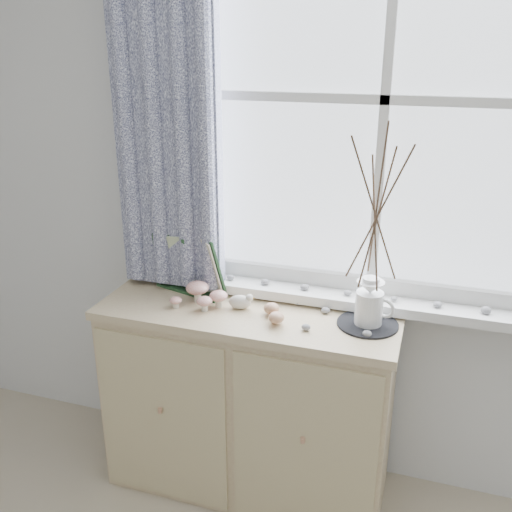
# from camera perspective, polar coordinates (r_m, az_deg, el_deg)

# --- Properties ---
(sideboard) EXTENTS (1.20, 0.45, 0.85)m
(sideboard) POSITION_cam_1_polar(r_m,az_deg,el_deg) (2.48, -0.80, -14.22)
(sideboard) COLOR #CBBD8E
(sideboard) RESTS_ON ground
(botanical_book) EXTENTS (0.39, 0.22, 0.26)m
(botanical_book) POSITION_cam_1_polar(r_m,az_deg,el_deg) (2.38, -6.82, -0.90)
(botanical_book) COLOR #1D3D21
(botanical_book) RESTS_ON sideboard
(toadstool_cluster) EXTENTS (0.22, 0.15, 0.09)m
(toadstool_cluster) POSITION_cam_1_polar(r_m,az_deg,el_deg) (2.30, -5.42, -3.78)
(toadstool_cluster) COLOR beige
(toadstool_cluster) RESTS_ON sideboard
(wooden_eggs) EXTENTS (0.10, 0.12, 0.07)m
(wooden_eggs) POSITION_cam_1_polar(r_m,az_deg,el_deg) (2.18, 1.79, -5.71)
(wooden_eggs) COLOR tan
(wooden_eggs) RESTS_ON sideboard
(songbird_figurine) EXTENTS (0.13, 0.08, 0.06)m
(songbird_figurine) POSITION_cam_1_polar(r_m,az_deg,el_deg) (2.27, -1.60, -4.53)
(songbird_figurine) COLOR silver
(songbird_figurine) RESTS_ON sideboard
(crocheted_doily) EXTENTS (0.23, 0.23, 0.01)m
(crocheted_doily) POSITION_cam_1_polar(r_m,az_deg,el_deg) (2.19, 11.10, -6.69)
(crocheted_doily) COLOR black
(crocheted_doily) RESTS_ON sideboard
(twig_pitcher) EXTENTS (0.34, 0.34, 0.78)m
(twig_pitcher) POSITION_cam_1_polar(r_m,az_deg,el_deg) (2.03, 11.96, 4.48)
(twig_pitcher) COLOR white
(twig_pitcher) RESTS_ON crocheted_doily
(sideboard_pebbles) EXTENTS (0.33, 0.23, 0.02)m
(sideboard_pebbles) POSITION_cam_1_polar(r_m,az_deg,el_deg) (2.19, 6.76, -6.17)
(sideboard_pebbles) COLOR #98989B
(sideboard_pebbles) RESTS_ON sideboard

